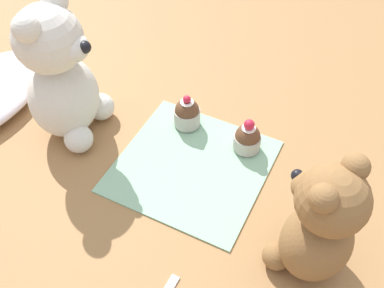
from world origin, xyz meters
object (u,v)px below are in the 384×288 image
teddy_bear_cream (61,77)px  teddy_bear_tan (320,225)px  cupcake_near_tan_bear (247,138)px  cupcake_near_cream_bear (187,113)px

teddy_bear_cream → teddy_bear_tan: size_ratio=1.23×
teddy_bear_cream → cupcake_near_tan_bear: 0.32m
cupcake_near_cream_bear → cupcake_near_tan_bear: size_ratio=1.03×
cupcake_near_cream_bear → cupcake_near_tan_bear: 0.12m
teddy_bear_cream → cupcake_near_cream_bear: bearing=-70.1°
teddy_bear_tan → cupcake_near_tan_bear: size_ratio=3.21×
teddy_bear_tan → cupcake_near_cream_bear: (0.16, 0.27, -0.06)m
teddy_bear_cream → cupcake_near_tan_bear: size_ratio=3.95×
cupcake_near_tan_bear → teddy_bear_cream: bearing=106.6°
teddy_bear_cream → cupcake_near_tan_bear: bearing=-81.1°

